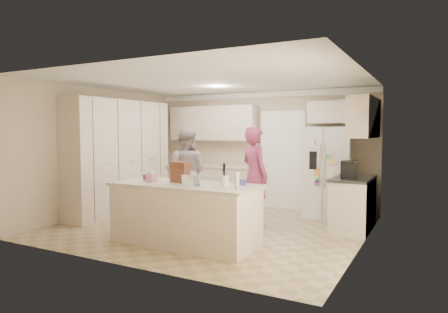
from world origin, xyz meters
The scene contains 41 objects.
floor centered at (0.00, 0.00, -0.01)m, with size 5.20×4.60×0.02m, color tan.
ceiling centered at (0.00, 0.00, 2.61)m, with size 5.20×4.60×0.02m, color white.
wall_back centered at (0.00, 2.31, 1.30)m, with size 5.20×0.02×2.60m, color #C7B594.
wall_front centered at (0.00, -2.31, 1.30)m, with size 5.20×0.02×2.60m, color #C7B594.
wall_left centered at (-2.61, 0.00, 1.30)m, with size 0.02×4.60×2.60m, color #C7B594.
wall_right centered at (2.61, 0.00, 1.30)m, with size 0.02×4.60×2.60m, color #C7B594.
crown_back centered at (0.00, 2.26, 2.53)m, with size 5.20×0.08×0.12m, color white.
pantry_bank centered at (-2.30, 0.20, 1.18)m, with size 0.60×2.60×2.35m, color beige.
back_base_cab centered at (-1.15, 2.00, 0.44)m, with size 2.20×0.60×0.88m, color beige.
back_countertop centered at (-1.15, 1.99, 0.90)m, with size 2.24×0.63×0.04m, color #BFB49C.
back_upper_cab centered at (-1.15, 2.12, 1.90)m, with size 2.20×0.35×0.80m, color beige.
doorway_opening centered at (0.55, 2.28, 1.05)m, with size 0.90×0.06×2.10m, color black.
doorway_casing centered at (0.55, 2.24, 1.05)m, with size 1.02×0.03×2.22m, color white.
wall_frame_upper centered at (0.02, 2.27, 1.55)m, with size 0.15×0.02×0.20m, color brown.
wall_frame_lower centered at (0.02, 2.27, 1.28)m, with size 0.15×0.02×0.20m, color brown.
refrigerator centered at (1.63, 1.86, 0.90)m, with size 0.90×0.70×1.80m, color white.
fridge_seam centered at (1.63, 1.50, 0.90)m, with size 0.01×0.02×1.78m, color gray.
fridge_dispenser centered at (1.41, 1.49, 1.15)m, with size 0.22×0.03×0.35m, color black.
fridge_handle_l centered at (1.58, 1.49, 1.05)m, with size 0.02×0.02×0.85m, color silver.
fridge_handle_r centered at (1.68, 1.49, 1.05)m, with size 0.02×0.02×0.85m, color silver.
over_fridge_cab centered at (1.65, 2.12, 2.10)m, with size 0.95×0.35×0.45m, color beige.
right_base_cab centered at (2.30, 1.00, 0.44)m, with size 0.60×1.20×0.88m, color beige.
right_countertop centered at (2.29, 1.00, 0.90)m, with size 0.63×1.24×0.04m, color #2D2B28.
right_upper_cab centered at (2.43, 1.20, 1.95)m, with size 0.35×1.50×0.70m, color beige.
coffee_maker centered at (2.25, 0.80, 1.07)m, with size 0.22×0.28×0.30m, color black.
island_base centered at (0.20, -1.10, 0.44)m, with size 2.20×0.90×0.88m, color beige.
island_top centered at (0.20, -1.10, 0.90)m, with size 2.28×0.96×0.05m, color #BFB49C.
utensil_crock centered at (0.85, -1.05, 1.00)m, with size 0.13×0.13×0.15m, color white.
tissue_box centered at (-0.35, -1.20, 1.00)m, with size 0.13×0.13×0.14m, color pink.
tissue_plume centered at (-0.35, -1.20, 1.10)m, with size 0.08×0.08×0.08m, color white.
dollhouse_body centered at (0.05, -1.00, 1.04)m, with size 0.26×0.18×0.22m, color brown.
dollhouse_roof centered at (0.05, -1.00, 1.20)m, with size 0.28×0.20×0.10m, color #592D1E.
jam_jar centered at (-0.60, -1.05, 0.97)m, with size 0.07×0.07×0.09m, color #59263F.
greeting_card_a centered at (0.35, -1.30, 1.01)m, with size 0.12×0.01×0.16m, color white.
greeting_card_b centered at (0.50, -1.25, 1.01)m, with size 0.12×0.01×0.16m, color silver.
water_bottle centered at (1.15, -1.25, 1.04)m, with size 0.07×0.07×0.24m, color silver.
shaker_salt centered at (1.02, -0.88, 0.97)m, with size 0.05×0.05×0.09m, color #3A3CAA.
shaker_pepper centered at (1.09, -0.88, 0.97)m, with size 0.05×0.05×0.09m, color #3A3CAA.
teen_boy centered at (-0.90, 0.58, 0.89)m, with size 0.87×0.67×1.78m, color #9C9795.
teen_girl centered at (0.65, 0.50, 0.90)m, with size 0.66×0.43×1.81m, color #A23971.
fridge_magnets centered at (1.63, 1.50, 0.90)m, with size 0.76×0.02×1.44m, color tan, non-canonical shape.
Camera 1 is at (3.54, -6.11, 1.72)m, focal length 32.00 mm.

